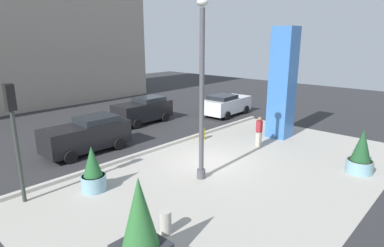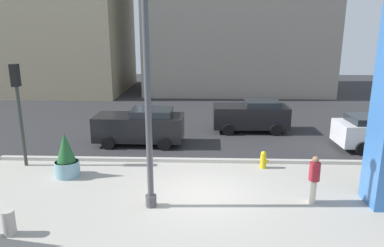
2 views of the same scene
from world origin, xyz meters
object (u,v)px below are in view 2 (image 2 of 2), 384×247
(traffic_light_corner, at_px, (18,98))
(car_passing_lane, at_px, (141,126))
(fire_hydrant, at_px, (263,160))
(pedestrian_on_sidewalk, at_px, (314,177))
(concrete_bollard, at_px, (9,223))
(potted_plant_near_left, at_px, (66,158))
(car_curb_west, at_px, (251,115))
(lamp_post, at_px, (148,102))
(car_intersection, at_px, (381,132))

(traffic_light_corner, distance_m, car_passing_lane, 5.75)
(fire_hydrant, relative_size, pedestrian_on_sidewalk, 0.45)
(traffic_light_corner, relative_size, pedestrian_on_sidewalk, 2.60)
(fire_hydrant, relative_size, traffic_light_corner, 0.17)
(concrete_bollard, bearing_deg, potted_plant_near_left, 88.78)
(car_curb_west, distance_m, pedestrian_on_sidewalk, 8.76)
(traffic_light_corner, relative_size, car_curb_west, 1.02)
(lamp_post, bearing_deg, traffic_light_corner, 149.69)
(traffic_light_corner, bearing_deg, fire_hydrant, 0.38)
(fire_hydrant, height_order, car_intersection, car_intersection)
(car_intersection, bearing_deg, pedestrian_on_sidewalk, -130.03)
(concrete_bollard, xyz_separation_m, pedestrian_on_sidewalk, (9.14, 2.26, 0.55))
(car_intersection, height_order, pedestrian_on_sidewalk, pedestrian_on_sidewalk)
(potted_plant_near_left, xyz_separation_m, pedestrian_on_sidewalk, (9.05, -1.92, 0.14))
(potted_plant_near_left, bearing_deg, car_intersection, 15.53)
(car_passing_lane, bearing_deg, pedestrian_on_sidewalk, -41.75)
(lamp_post, xyz_separation_m, fire_hydrant, (4.20, 3.50, -3.14))
(pedestrian_on_sidewalk, bearing_deg, lamp_post, -175.31)
(fire_hydrant, xyz_separation_m, car_curb_west, (0.16, 5.64, 0.55))
(potted_plant_near_left, bearing_deg, pedestrian_on_sidewalk, -11.98)
(fire_hydrant, bearing_deg, car_curb_west, 88.34)
(fire_hydrant, xyz_separation_m, car_passing_lane, (-5.68, 3.05, 0.57))
(traffic_light_corner, distance_m, car_intersection, 16.48)
(potted_plant_near_left, bearing_deg, car_curb_west, 40.15)
(traffic_light_corner, height_order, car_passing_lane, traffic_light_corner)
(fire_hydrant, bearing_deg, potted_plant_near_left, -171.74)
(potted_plant_near_left, bearing_deg, traffic_light_corner, 153.98)
(car_curb_west, relative_size, pedestrian_on_sidewalk, 2.53)
(traffic_light_corner, relative_size, car_passing_lane, 0.97)
(lamp_post, height_order, traffic_light_corner, lamp_post)
(potted_plant_near_left, bearing_deg, concrete_bollard, -91.22)
(lamp_post, bearing_deg, car_curb_west, 64.47)
(lamp_post, distance_m, potted_plant_near_left, 5.15)
(car_passing_lane, height_order, pedestrian_on_sidewalk, car_passing_lane)
(car_intersection, bearing_deg, fire_hydrant, -155.69)
(lamp_post, relative_size, car_intersection, 1.64)
(lamp_post, xyz_separation_m, pedestrian_on_sidewalk, (5.37, 0.44, -2.59))
(lamp_post, bearing_deg, potted_plant_near_left, 147.29)
(fire_hydrant, bearing_deg, lamp_post, -140.20)
(lamp_post, height_order, concrete_bollard, lamp_post)
(traffic_light_corner, bearing_deg, concrete_bollard, -68.09)
(lamp_post, distance_m, car_intersection, 12.27)
(fire_hydrant, distance_m, car_curb_west, 5.67)
(car_passing_lane, xyz_separation_m, pedestrian_on_sidewalk, (6.85, -6.11, -0.01))
(car_passing_lane, bearing_deg, fire_hydrant, -28.21)
(car_passing_lane, bearing_deg, car_intersection, -1.60)
(car_intersection, bearing_deg, potted_plant_near_left, -164.47)
(fire_hydrant, relative_size, concrete_bollard, 1.00)
(potted_plant_near_left, distance_m, car_curb_west, 10.52)
(lamp_post, relative_size, traffic_light_corner, 1.67)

